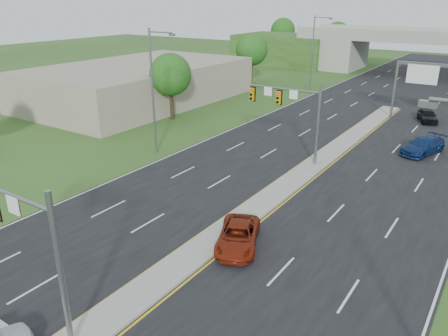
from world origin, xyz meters
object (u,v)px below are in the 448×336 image
Objects in this scene: signal_mast_near at (19,231)px; signal_mast_far at (293,108)px; car_far_b at (423,146)px; car_far_c at (428,115)px; car_far_a at (238,236)px; overpass at (437,56)px.

signal_mast_far is at bearing 90.00° from signal_mast_near.
car_far_b is 1.21× the size of car_far_c.
car_far_b is 12.26m from car_far_c.
car_far_c is at bearing 117.02° from car_far_b.
signal_mast_near is 11.79m from car_far_a.
overpass reaches higher than signal_mast_far.
signal_mast_far reaches higher than car_far_b.
signal_mast_near is at bearing -134.07° from car_far_a.
signal_mast_far reaches higher than car_far_a.
signal_mast_near is 34.86m from car_far_b.
overpass reaches higher than car_far_b.
car_far_b reaches higher than car_far_c.
car_far_c is (7.43, 20.51, -3.98)m from signal_mast_far.
signal_mast_far is at bearing -119.23° from car_far_b.
car_far_a is at bearing -88.77° from overpass.
signal_mast_far is 13.08m from car_far_b.
overpass is at bearing 117.03° from car_far_b.
signal_mast_far is 22.17m from car_far_c.
car_far_b is at bearing 42.23° from signal_mast_far.
overpass is at bearing 88.38° from signal_mast_near.
signal_mast_near is at bearing -90.00° from signal_mast_far.
car_far_b is (9.23, 33.38, -3.96)m from signal_mast_near.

